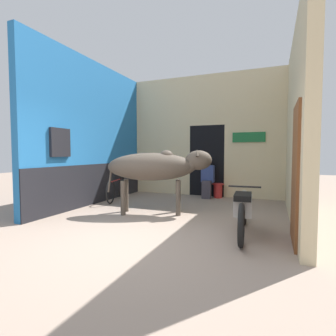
# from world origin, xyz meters

# --- Properties ---
(ground_plane) EXTENTS (30.00, 30.00, 0.00)m
(ground_plane) POSITION_xyz_m (0.00, 0.00, 0.00)
(ground_plane) COLOR gray
(wall_left_shopfront) EXTENTS (0.25, 4.62, 3.82)m
(wall_left_shopfront) POSITION_xyz_m (-2.48, 2.30, 1.85)
(wall_left_shopfront) COLOR #236BAD
(wall_left_shopfront) RESTS_ON ground_plane
(wall_back_with_doorway) EXTENTS (4.80, 0.93, 3.82)m
(wall_back_with_doorway) POSITION_xyz_m (0.04, 4.87, 1.63)
(wall_back_with_doorway) COLOR beige
(wall_back_with_doorway) RESTS_ON ground_plane
(wall_right_with_door) EXTENTS (0.22, 4.62, 3.82)m
(wall_right_with_door) POSITION_xyz_m (2.49, 2.26, 1.88)
(wall_right_with_door) COLOR beige
(wall_right_with_door) RESTS_ON ground_plane
(cow) EXTENTS (2.37, 1.30, 1.47)m
(cow) POSITION_xyz_m (-0.35, 1.83, 1.06)
(cow) COLOR #4C4238
(cow) RESTS_ON ground_plane
(motorcycle_near) EXTENTS (0.58, 1.90, 0.77)m
(motorcycle_near) POSITION_xyz_m (1.62, 0.97, 0.43)
(motorcycle_near) COLOR black
(motorcycle_near) RESTS_ON ground_plane
(bicycle) EXTENTS (0.53, 1.58, 0.67)m
(bicycle) POSITION_xyz_m (-2.10, 2.85, 0.34)
(bicycle) COLOR black
(bicycle) RESTS_ON ground_plane
(shopkeeper_seated) EXTENTS (0.38, 0.34, 1.21)m
(shopkeeper_seated) POSITION_xyz_m (0.23, 4.22, 0.64)
(shopkeeper_seated) COLOR #3D3842
(shopkeeper_seated) RESTS_ON ground_plane
(plastic_stool) EXTENTS (0.36, 0.36, 0.44)m
(plastic_stool) POSITION_xyz_m (0.51, 4.42, 0.23)
(plastic_stool) COLOR red
(plastic_stool) RESTS_ON ground_plane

